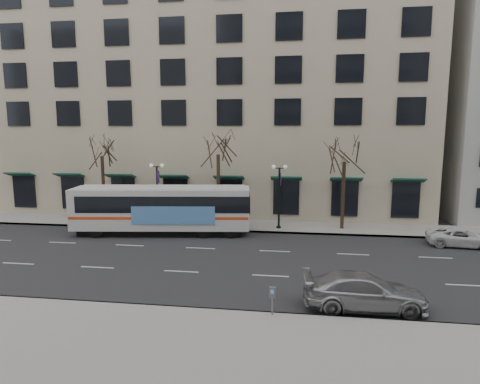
% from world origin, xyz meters
% --- Properties ---
extents(ground, '(160.00, 160.00, 0.00)m').
position_xyz_m(ground, '(0.00, 0.00, 0.00)').
color(ground, black).
rests_on(ground, ground).
extents(sidewalk_far, '(80.00, 4.00, 0.15)m').
position_xyz_m(sidewalk_far, '(5.00, 9.00, 0.07)').
color(sidewalk_far, gray).
rests_on(sidewalk_far, ground).
extents(building_hotel, '(40.00, 20.00, 24.00)m').
position_xyz_m(building_hotel, '(-2.00, 21.00, 12.00)').
color(building_hotel, tan).
rests_on(building_hotel, ground).
extents(tree_far_left, '(3.60, 3.60, 8.34)m').
position_xyz_m(tree_far_left, '(-10.00, 8.80, 6.70)').
color(tree_far_left, black).
rests_on(tree_far_left, ground).
extents(tree_far_mid, '(3.60, 3.60, 8.55)m').
position_xyz_m(tree_far_mid, '(0.00, 8.80, 6.91)').
color(tree_far_mid, black).
rests_on(tree_far_mid, ground).
extents(tree_far_right, '(3.60, 3.60, 8.06)m').
position_xyz_m(tree_far_right, '(10.00, 8.80, 6.42)').
color(tree_far_right, black).
rests_on(tree_far_right, ground).
extents(lamp_post_left, '(1.22, 0.45, 5.21)m').
position_xyz_m(lamp_post_left, '(-4.99, 8.20, 2.94)').
color(lamp_post_left, black).
rests_on(lamp_post_left, ground).
extents(lamp_post_right, '(1.22, 0.45, 5.21)m').
position_xyz_m(lamp_post_right, '(5.01, 8.20, 2.94)').
color(lamp_post_right, black).
rests_on(lamp_post_right, ground).
extents(city_bus, '(13.68, 4.63, 3.64)m').
position_xyz_m(city_bus, '(-3.74, 5.81, 1.99)').
color(city_bus, silver).
rests_on(city_bus, ground).
extents(silver_car, '(5.46, 2.44, 1.56)m').
position_xyz_m(silver_car, '(9.36, -5.78, 0.78)').
color(silver_car, '#A8A9B0').
rests_on(silver_car, ground).
extents(white_pickup, '(4.53, 2.40, 1.21)m').
position_xyz_m(white_pickup, '(17.55, 5.25, 0.61)').
color(white_pickup, silver).
rests_on(white_pickup, ground).
extents(pay_station, '(0.27, 0.19, 1.22)m').
position_xyz_m(pay_station, '(5.39, -7.30, 1.03)').
color(pay_station, slate).
rests_on(pay_station, sidewalk_near).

